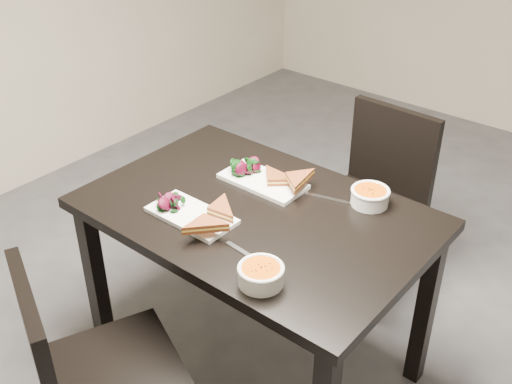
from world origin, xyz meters
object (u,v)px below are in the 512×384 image
soup_bowl_near (261,274)px  plate_far (263,181)px  chair_far (376,191)px  chair_near (85,371)px  table (256,232)px  soup_bowl_far (370,196)px  plate_near (191,215)px

soup_bowl_near → plate_far: (-0.36, 0.45, -0.03)m
soup_bowl_near → plate_far: 0.58m
soup_bowl_near → chair_far: bearing=100.6°
plate_far → chair_near: bearing=-89.7°
plate_far → soup_bowl_near: bearing=-51.7°
table → chair_near: (-0.09, -0.71, -0.17)m
chair_far → soup_bowl_far: chair_far is taller
chair_far → chair_near: bearing=-93.9°
chair_near → plate_near: chair_near is taller
chair_far → plate_far: bearing=-102.2°
soup_bowl_near → soup_bowl_far: (0.02, 0.58, -0.00)m
table → soup_bowl_far: size_ratio=8.66×
table → chair_far: chair_far is taller
table → chair_far: size_ratio=1.41×
plate_near → plate_far: 0.34m
table → chair_near: 0.74m
chair_near → soup_bowl_far: chair_near is taller
table → plate_near: plate_near is taller
chair_near → soup_bowl_near: (0.35, 0.41, 0.30)m
plate_near → soup_bowl_far: size_ratio=2.25×
chair_far → plate_far: (-0.16, -0.62, 0.27)m
soup_bowl_near → table: bearing=131.4°
table → plate_near: size_ratio=3.85×
chair_far → soup_bowl_far: bearing=-63.5°
plate_far → chair_far: bearing=75.9°
chair_near → plate_near: bearing=118.6°
chair_near → plate_far: 0.91m
table → plate_far: 0.21m
table → soup_bowl_far: soup_bowl_far is taller
chair_near → plate_far: size_ratio=2.62×
chair_far → soup_bowl_near: bearing=-77.5°
chair_far → plate_far: chair_far is taller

